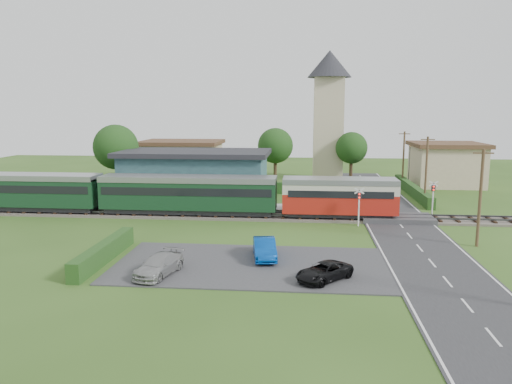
# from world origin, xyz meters

# --- Properties ---
(ground) EXTENTS (120.00, 120.00, 0.00)m
(ground) POSITION_xyz_m (0.00, 0.00, 0.00)
(ground) COLOR #2D4C19
(railway_track) EXTENTS (76.00, 3.20, 0.49)m
(railway_track) POSITION_xyz_m (0.00, 2.00, 0.11)
(railway_track) COLOR #4C443D
(railway_track) RESTS_ON ground
(road) EXTENTS (6.00, 70.00, 0.05)m
(road) POSITION_xyz_m (10.00, 0.00, 0.03)
(road) COLOR #28282B
(road) RESTS_ON ground
(car_park) EXTENTS (17.00, 9.00, 0.08)m
(car_park) POSITION_xyz_m (-1.50, -12.00, 0.04)
(car_park) COLOR #333335
(car_park) RESTS_ON ground
(crossing_deck) EXTENTS (6.20, 3.40, 0.45)m
(crossing_deck) POSITION_xyz_m (10.00, 2.00, 0.23)
(crossing_deck) COLOR #333335
(crossing_deck) RESTS_ON ground
(platform) EXTENTS (30.00, 3.00, 0.45)m
(platform) POSITION_xyz_m (-10.00, 5.20, 0.23)
(platform) COLOR gray
(platform) RESTS_ON ground
(equipment_hut) EXTENTS (2.30, 2.30, 2.55)m
(equipment_hut) POSITION_xyz_m (-18.00, 5.20, 1.75)
(equipment_hut) COLOR #BDAE8E
(equipment_hut) RESTS_ON platform
(station_building) EXTENTS (16.00, 9.00, 5.30)m
(station_building) POSITION_xyz_m (-10.00, 10.99, 2.69)
(station_building) COLOR #2A454C
(station_building) RESTS_ON ground
(train) EXTENTS (43.20, 2.90, 3.40)m
(train) POSITION_xyz_m (-11.85, 2.00, 2.18)
(train) COLOR #232328
(train) RESTS_ON ground
(church_tower) EXTENTS (6.00, 6.00, 17.60)m
(church_tower) POSITION_xyz_m (5.00, 28.00, 10.23)
(church_tower) COLOR #BDAE8E
(church_tower) RESTS_ON ground
(house_west) EXTENTS (10.80, 8.80, 5.50)m
(house_west) POSITION_xyz_m (-15.00, 25.00, 2.79)
(house_west) COLOR tan
(house_west) RESTS_ON ground
(house_east) EXTENTS (8.80, 8.80, 5.50)m
(house_east) POSITION_xyz_m (20.00, 24.00, 2.80)
(house_east) COLOR tan
(house_east) RESTS_ON ground
(hedge_carpark) EXTENTS (0.80, 9.00, 1.20)m
(hedge_carpark) POSITION_xyz_m (-11.00, -12.00, 0.60)
(hedge_carpark) COLOR #193814
(hedge_carpark) RESTS_ON ground
(hedge_roadside) EXTENTS (0.80, 18.00, 1.20)m
(hedge_roadside) POSITION_xyz_m (14.20, 16.00, 0.60)
(hedge_roadside) COLOR #193814
(hedge_roadside) RESTS_ON ground
(hedge_station) EXTENTS (22.00, 0.80, 1.30)m
(hedge_station) POSITION_xyz_m (-10.00, 15.50, 0.65)
(hedge_station) COLOR #193814
(hedge_station) RESTS_ON ground
(tree_a) EXTENTS (5.20, 5.20, 8.00)m
(tree_a) POSITION_xyz_m (-20.00, 14.00, 5.38)
(tree_a) COLOR #332316
(tree_a) RESTS_ON ground
(tree_b) EXTENTS (4.60, 4.60, 7.34)m
(tree_b) POSITION_xyz_m (-2.00, 23.00, 5.02)
(tree_b) COLOR #332316
(tree_b) RESTS_ON ground
(tree_c) EXTENTS (4.20, 4.20, 6.78)m
(tree_c) POSITION_xyz_m (8.00, 25.00, 4.65)
(tree_c) COLOR #332316
(tree_c) RESTS_ON ground
(utility_pole_b) EXTENTS (1.40, 0.22, 7.00)m
(utility_pole_b) POSITION_xyz_m (14.20, -6.00, 3.63)
(utility_pole_b) COLOR #473321
(utility_pole_b) RESTS_ON ground
(utility_pole_c) EXTENTS (1.40, 0.22, 7.00)m
(utility_pole_c) POSITION_xyz_m (14.20, 10.00, 3.63)
(utility_pole_c) COLOR #473321
(utility_pole_c) RESTS_ON ground
(utility_pole_d) EXTENTS (1.40, 0.22, 7.00)m
(utility_pole_d) POSITION_xyz_m (14.20, 22.00, 3.63)
(utility_pole_d) COLOR #473321
(utility_pole_d) RESTS_ON ground
(crossing_signal_near) EXTENTS (0.84, 0.28, 3.28)m
(crossing_signal_near) POSITION_xyz_m (6.40, -0.41, 2.14)
(crossing_signal_near) COLOR silver
(crossing_signal_near) RESTS_ON ground
(crossing_signal_far) EXTENTS (0.84, 0.28, 3.28)m
(crossing_signal_far) POSITION_xyz_m (13.60, 4.39, 2.14)
(crossing_signal_far) COLOR silver
(crossing_signal_far) RESTS_ON ground
(streetlamp_west) EXTENTS (0.30, 0.30, 5.15)m
(streetlamp_west) POSITION_xyz_m (-22.00, 20.00, 3.04)
(streetlamp_west) COLOR #3F3F47
(streetlamp_west) RESTS_ON ground
(streetlamp_east) EXTENTS (0.30, 0.30, 5.15)m
(streetlamp_east) POSITION_xyz_m (16.00, 27.00, 3.04)
(streetlamp_east) COLOR #3F3F47
(streetlamp_east) RESTS_ON ground
(car_on_road) EXTENTS (3.92, 2.85, 1.24)m
(car_on_road) POSITION_xyz_m (9.26, 15.26, 0.67)
(car_on_road) COLOR navy
(car_on_road) RESTS_ON road
(car_park_blue) EXTENTS (1.95, 4.12, 1.31)m
(car_park_blue) POSITION_xyz_m (-0.70, -10.58, 0.73)
(car_park_blue) COLOR #053B93
(car_park_blue) RESTS_ON car_park
(car_park_silver) EXTENTS (2.54, 4.33, 1.18)m
(car_park_silver) POSITION_xyz_m (-6.62, -14.50, 0.67)
(car_park_silver) COLOR #979797
(car_park_silver) RESTS_ON car_park
(car_park_dark) EXTENTS (3.72, 3.84, 1.02)m
(car_park_dark) POSITION_xyz_m (3.01, -14.50, 0.59)
(car_park_dark) COLOR black
(car_park_dark) RESTS_ON car_park
(pedestrian_near) EXTENTS (0.75, 0.54, 1.92)m
(pedestrian_near) POSITION_xyz_m (-2.19, 5.60, 1.41)
(pedestrian_near) COLOR gray
(pedestrian_near) RESTS_ON platform
(pedestrian_far) EXTENTS (0.82, 0.91, 1.56)m
(pedestrian_far) POSITION_xyz_m (-17.42, 5.07, 1.23)
(pedestrian_far) COLOR gray
(pedestrian_far) RESTS_ON platform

